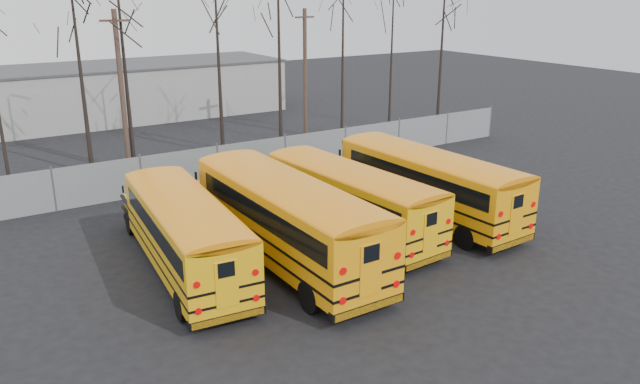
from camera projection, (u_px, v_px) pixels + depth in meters
ground at (351, 265)px, 22.89m from camera, size 120.00×120.00×0.00m
fence at (218, 165)px, 32.20m from camera, size 40.00×0.04×2.00m
distant_building at (138, 90)px, 48.94m from camera, size 22.00×8.00×4.00m
bus_a at (184, 227)px, 21.87m from camera, size 3.32×10.51×2.90m
bus_b at (284, 213)px, 22.60m from camera, size 2.77×11.78×3.29m
bus_c at (348, 194)px, 25.36m from camera, size 3.17×10.54×2.91m
bus_d at (425, 179)px, 27.09m from camera, size 3.02×11.09×3.08m
utility_pole_left at (122, 92)px, 32.98m from camera, size 1.52×0.50×8.67m
utility_pole_right at (305, 71)px, 41.98m from camera, size 1.50×0.26×8.41m
tree_3 at (80, 71)px, 32.39m from camera, size 0.26×0.26×11.10m
tree_4 at (124, 61)px, 32.79m from camera, size 0.26×0.26×12.02m
tree_5 at (219, 60)px, 36.42m from camera, size 0.26×0.26×11.37m
tree_6 at (279, 53)px, 34.95m from camera, size 0.26×0.26×12.43m
tree_7 at (343, 45)px, 36.89m from camera, size 0.26×0.26×12.97m
tree_8 at (392, 49)px, 39.43m from camera, size 0.26×0.26×12.03m
tree_9 at (442, 41)px, 41.93m from camera, size 0.26×0.26×12.48m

